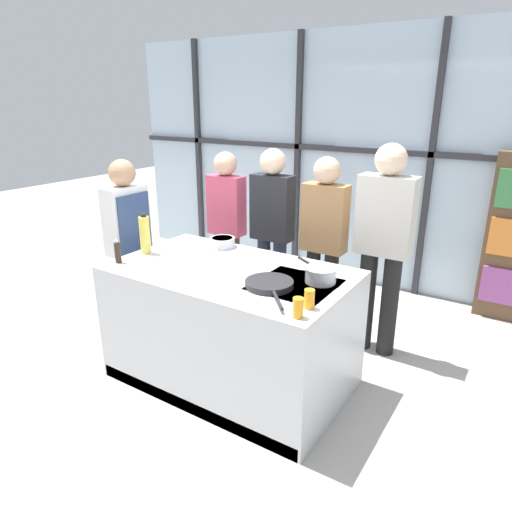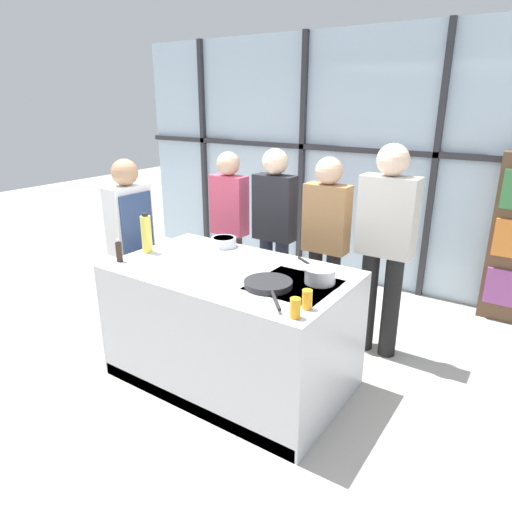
% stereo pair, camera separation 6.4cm
% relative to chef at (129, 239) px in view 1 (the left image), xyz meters
% --- Properties ---
extents(ground_plane, '(18.00, 18.00, 0.00)m').
position_rel_chef_xyz_m(ground_plane, '(1.17, -0.11, -0.92)').
color(ground_plane, '#ADA89E').
extents(back_window_wall, '(6.40, 0.10, 2.80)m').
position_rel_chef_xyz_m(back_window_wall, '(1.17, 2.39, 0.48)').
color(back_window_wall, silver).
rests_on(back_window_wall, ground_plane).
extents(demo_island, '(1.74, 1.03, 0.91)m').
position_rel_chef_xyz_m(demo_island, '(1.17, -0.11, -0.46)').
color(demo_island, silver).
rests_on(demo_island, ground_plane).
extents(chef, '(0.22, 0.39, 1.61)m').
position_rel_chef_xyz_m(chef, '(0.00, 0.00, 0.00)').
color(chef, '#232838').
rests_on(chef, ground_plane).
extents(spectator_far_left, '(0.37, 0.22, 1.61)m').
position_rel_chef_xyz_m(spectator_far_left, '(0.39, 0.91, 0.02)').
color(spectator_far_left, '#47382D').
rests_on(spectator_far_left, ground_plane).
extents(spectator_center_left, '(0.39, 0.23, 1.67)m').
position_rel_chef_xyz_m(spectator_center_left, '(0.91, 0.91, 0.05)').
color(spectator_center_left, '#232838').
rests_on(spectator_center_left, ground_plane).
extents(spectator_center_right, '(0.39, 0.23, 1.63)m').
position_rel_chef_xyz_m(spectator_center_right, '(1.43, 0.91, 0.02)').
color(spectator_center_right, black).
rests_on(spectator_center_right, ground_plane).
extents(spectator_far_right, '(0.45, 0.25, 1.76)m').
position_rel_chef_xyz_m(spectator_far_right, '(1.96, 0.91, 0.09)').
color(spectator_far_right, black).
rests_on(spectator_far_right, ground_plane).
extents(frying_pan, '(0.44, 0.48, 0.04)m').
position_rel_chef_xyz_m(frying_pan, '(1.58, -0.24, 0.02)').
color(frying_pan, '#232326').
rests_on(frying_pan, demo_island).
extents(saucepan, '(0.36, 0.26, 0.10)m').
position_rel_chef_xyz_m(saucepan, '(1.83, 0.01, 0.05)').
color(saucepan, silver).
rests_on(saucepan, demo_island).
extents(white_plate, '(0.26, 0.26, 0.01)m').
position_rel_chef_xyz_m(white_plate, '(0.76, 0.07, 0.00)').
color(white_plate, white).
rests_on(white_plate, demo_island).
extents(mixing_bowl, '(0.21, 0.21, 0.08)m').
position_rel_chef_xyz_m(mixing_bowl, '(0.81, 0.27, 0.04)').
color(mixing_bowl, silver).
rests_on(mixing_bowl, demo_island).
extents(oil_bottle, '(0.08, 0.08, 0.32)m').
position_rel_chef_xyz_m(oil_bottle, '(0.40, -0.18, 0.15)').
color(oil_bottle, '#E0CC4C').
rests_on(oil_bottle, demo_island).
extents(pepper_grinder, '(0.05, 0.05, 0.18)m').
position_rel_chef_xyz_m(pepper_grinder, '(0.39, -0.45, 0.08)').
color(pepper_grinder, '#332319').
rests_on(pepper_grinder, demo_island).
extents(juice_glass_near, '(0.06, 0.06, 0.12)m').
position_rel_chef_xyz_m(juice_glass_near, '(1.94, -0.53, 0.05)').
color(juice_glass_near, orange).
rests_on(juice_glass_near, demo_island).
extents(juice_glass_far, '(0.06, 0.06, 0.12)m').
position_rel_chef_xyz_m(juice_glass_far, '(1.94, -0.39, 0.05)').
color(juice_glass_far, orange).
rests_on(juice_glass_far, demo_island).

